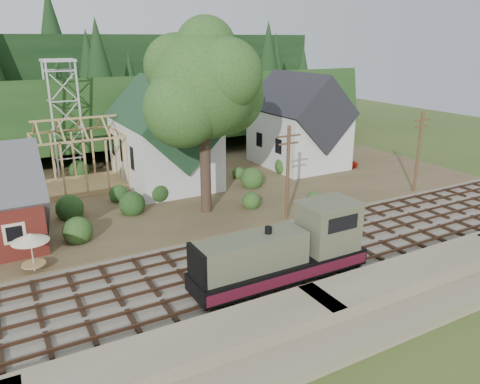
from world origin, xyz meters
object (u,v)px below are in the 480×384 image
locomotive (287,252)px  car_blue (18,224)px  patio_set (30,239)px  car_red (339,162)px

locomotive → car_blue: 21.21m
car_blue → locomotive: bearing=-80.4°
car_blue → patio_set: (0.31, -7.47, 1.59)m
car_red → patio_set: 35.14m
locomotive → patio_set: 16.04m
car_blue → car_red: 34.06m
patio_set → car_blue: bearing=92.4°
car_red → patio_set: bearing=123.3°
car_red → patio_set: size_ratio=1.69×
locomotive → patio_set: locomotive is taller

